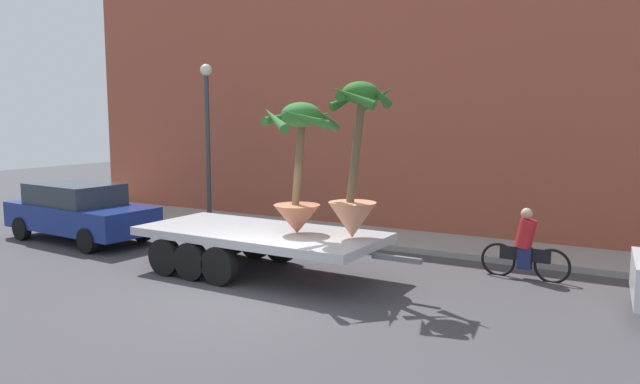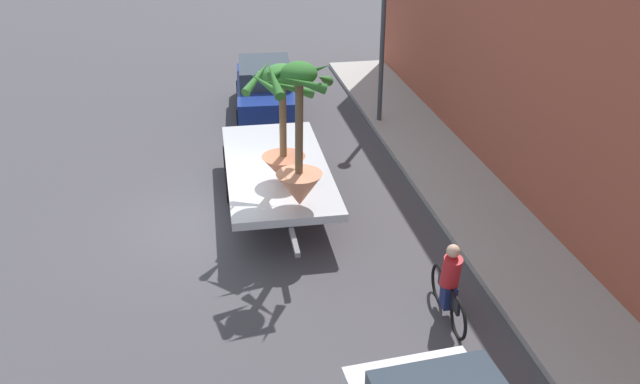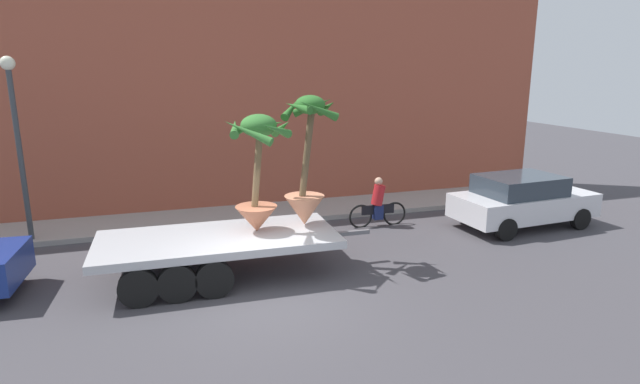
{
  "view_description": "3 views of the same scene",
  "coord_description": "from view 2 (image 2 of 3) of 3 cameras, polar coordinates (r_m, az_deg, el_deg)",
  "views": [
    {
      "loc": [
        6.5,
        -8.72,
        3.38
      ],
      "look_at": [
        0.17,
        2.39,
        1.77
      ],
      "focal_mm": 33.21,
      "sensor_mm": 36.0,
      "label": 1
    },
    {
      "loc": [
        13.46,
        -0.07,
        7.51
      ],
      "look_at": [
        1.2,
        2.19,
        1.2
      ],
      "focal_mm": 37.35,
      "sensor_mm": 36.0,
      "label": 2
    },
    {
      "loc": [
        -1.98,
        -9.72,
        4.68
      ],
      "look_at": [
        1.77,
        2.07,
        1.68
      ],
      "focal_mm": 28.79,
      "sensor_mm": 36.0,
      "label": 3
    }
  ],
  "objects": [
    {
      "name": "ground_plane",
      "position": [
        15.42,
        -8.88,
        -2.67
      ],
      "size": [
        60.0,
        60.0,
        0.0
      ],
      "primitive_type": "plane",
      "color": "#423F44"
    },
    {
      "name": "sidewalk",
      "position": [
        16.57,
        12.63,
        -0.53
      ],
      "size": [
        24.0,
        2.2,
        0.15
      ],
      "primitive_type": "cube",
      "color": "#A39E99",
      "rests_on": "ground"
    },
    {
      "name": "building_facade",
      "position": [
        15.99,
        19.84,
        12.58
      ],
      "size": [
        24.0,
        1.2,
        7.98
      ],
      "primitive_type": "cube",
      "color": "#9E4C38",
      "rests_on": "ground"
    },
    {
      "name": "flatbed_trailer",
      "position": [
        16.11,
        -3.81,
        2.0
      ],
      "size": [
        6.38,
        2.48,
        0.98
      ],
      "color": "#B7BABF",
      "rests_on": "ground"
    },
    {
      "name": "potted_palm_rear",
      "position": [
        14.39,
        -3.2,
        5.82
      ],
      "size": [
        1.61,
        1.58,
        2.71
      ],
      "color": "#B26647",
      "rests_on": "flatbed_trailer"
    },
    {
      "name": "potted_palm_middle",
      "position": [
        13.33,
        -1.77,
        3.76
      ],
      "size": [
        1.39,
        1.35,
        3.1
      ],
      "color": "tan",
      "rests_on": "flatbed_trailer"
    },
    {
      "name": "cyclist",
      "position": [
        12.2,
        11.04,
        -7.87
      ],
      "size": [
        1.84,
        0.35,
        1.54
      ],
      "color": "black",
      "rests_on": "ground"
    },
    {
      "name": "trailing_car",
      "position": [
        21.83,
        -4.69,
        8.93
      ],
      "size": [
        4.66,
        2.15,
        1.58
      ],
      "color": "navy",
      "rests_on": "ground"
    },
    {
      "name": "street_lamp",
      "position": [
        20.12,
        5.44,
        14.44
      ],
      "size": [
        0.36,
        0.36,
        4.83
      ],
      "color": "#383D42",
      "rests_on": "sidewalk"
    }
  ]
}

